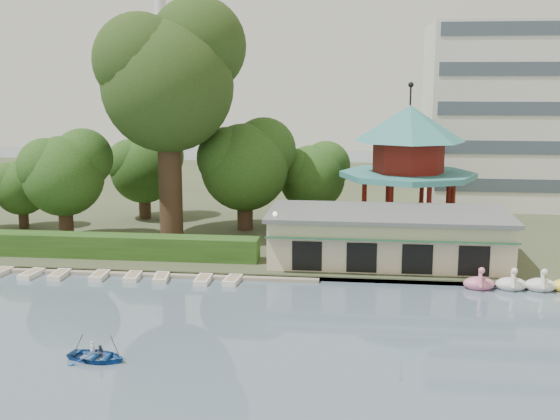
% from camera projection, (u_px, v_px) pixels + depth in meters
% --- Properties ---
extents(ground_plane, '(220.00, 220.00, 0.00)m').
position_uv_depth(ground_plane, '(197.00, 375.00, 34.77)').
color(ground_plane, slate).
rests_on(ground_plane, ground).
extents(shore, '(220.00, 70.00, 0.40)m').
position_uv_depth(shore, '(297.00, 197.00, 85.47)').
color(shore, '#424930').
rests_on(shore, ground).
extents(embankment, '(220.00, 0.60, 0.30)m').
position_uv_depth(embankment, '(252.00, 276.00, 51.62)').
color(embankment, gray).
rests_on(embankment, ground).
extents(dock, '(34.00, 1.60, 0.24)m').
position_uv_depth(dock, '(95.00, 271.00, 52.94)').
color(dock, gray).
rests_on(dock, ground).
extents(boathouse, '(18.60, 9.39, 3.90)m').
position_uv_depth(boathouse, '(388.00, 236.00, 54.60)').
color(boathouse, beige).
rests_on(boathouse, shore).
extents(pavilion, '(12.40, 12.40, 13.50)m').
position_uv_depth(pavilion, '(408.00, 157.00, 63.20)').
color(pavilion, beige).
rests_on(pavilion, shore).
extents(hedge, '(30.00, 2.00, 1.80)m').
position_uv_depth(hedge, '(74.00, 245.00, 56.29)').
color(hedge, '#2A4E1A').
rests_on(hedge, shore).
extents(lamp_post, '(0.36, 0.36, 4.28)m').
position_uv_depth(lamp_post, '(275.00, 229.00, 52.52)').
color(lamp_post, black).
rests_on(lamp_post, shore).
extents(big_tree, '(12.65, 11.79, 21.18)m').
position_uv_depth(big_tree, '(170.00, 73.00, 60.55)').
color(big_tree, '#3A281C').
rests_on(big_tree, shore).
extents(small_trees, '(39.96, 17.04, 10.50)m').
position_uv_depth(small_trees, '(152.00, 170.00, 65.69)').
color(small_trees, '#3A281C').
rests_on(small_trees, shore).
extents(swan_boats, '(12.28, 2.04, 1.92)m').
position_uv_depth(swan_boats, '(555.00, 285.00, 48.39)').
color(swan_boats, pink).
rests_on(swan_boats, ground).
extents(moored_rowboats, '(26.99, 2.71, 0.36)m').
position_uv_depth(moored_rowboats, '(63.00, 275.00, 51.84)').
color(moored_rowboats, silver).
rests_on(moored_rowboats, ground).
extents(rowboat_with_passengers, '(4.80, 3.76, 2.01)m').
position_uv_depth(rowboat_with_passengers, '(96.00, 352.00, 36.47)').
color(rowboat_with_passengers, '#1D51A1').
rests_on(rowboat_with_passengers, ground).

